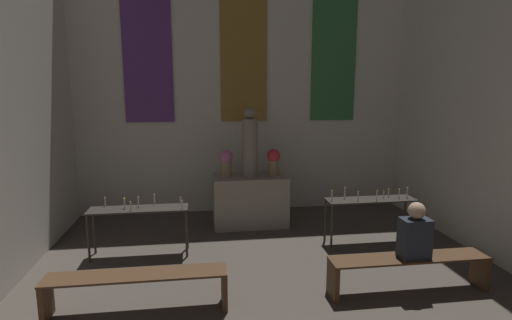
% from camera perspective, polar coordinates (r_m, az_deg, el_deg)
% --- Properties ---
extents(wall_back, '(6.92, 0.16, 5.91)m').
position_cam_1_polar(wall_back, '(8.29, -1.83, 13.22)').
color(wall_back, silver).
rests_on(wall_back, ground_plane).
extents(altar, '(1.37, 0.75, 0.94)m').
position_cam_1_polar(altar, '(7.54, -0.86, -5.79)').
color(altar, gray).
rests_on(altar, ground_plane).
extents(statue, '(0.30, 0.30, 1.27)m').
position_cam_1_polar(statue, '(7.33, -0.88, 2.18)').
color(statue, gray).
rests_on(statue, altar).
extents(flower_vase_left, '(0.25, 0.25, 0.50)m').
position_cam_1_polar(flower_vase_left, '(7.33, -4.32, -0.26)').
color(flower_vase_left, '#937A5B').
rests_on(flower_vase_left, altar).
extents(flower_vase_right, '(0.25, 0.25, 0.50)m').
position_cam_1_polar(flower_vase_right, '(7.44, 2.53, -0.09)').
color(flower_vase_right, '#937A5B').
rests_on(flower_vase_right, altar).
extents(candle_rack_left, '(1.48, 0.39, 0.93)m').
position_cam_1_polar(candle_rack_left, '(6.38, -16.39, -7.46)').
color(candle_rack_left, '#332D28').
rests_on(candle_rack_left, ground_plane).
extents(candle_rack_right, '(1.48, 0.39, 0.95)m').
position_cam_1_polar(candle_rack_right, '(6.89, 16.05, -6.14)').
color(candle_rack_right, '#332D28').
rests_on(candle_rack_right, ground_plane).
extents(pew_back_left, '(2.04, 0.36, 0.47)m').
position_cam_1_polar(pew_back_left, '(4.95, -16.60, -16.65)').
color(pew_back_left, '#4C331E').
rests_on(pew_back_left, ground_plane).
extents(pew_back_right, '(2.04, 0.36, 0.47)m').
position_cam_1_polar(pew_back_right, '(5.53, 21.04, -13.99)').
color(pew_back_right, '#4C331E').
rests_on(pew_back_right, ground_plane).
extents(person_seated, '(0.36, 0.24, 0.70)m').
position_cam_1_polar(person_seated, '(5.39, 21.77, -9.67)').
color(person_seated, '#282D38').
rests_on(person_seated, pew_back_right).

